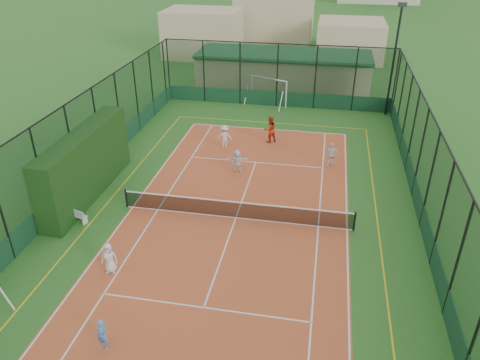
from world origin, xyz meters
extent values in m
plane|color=#2E6322|center=(0.00, 0.00, 0.00)|extent=(300.00, 300.00, 0.00)
cube|color=#C2572B|center=(0.00, 0.00, 0.01)|extent=(11.17, 23.97, 0.01)
cube|color=black|center=(-8.30, 0.87, 1.80)|extent=(1.23, 8.21, 3.59)
imported|color=silver|center=(-4.42, -5.02, 0.71)|extent=(0.76, 0.58, 1.40)
imported|color=#4E90DE|center=(-2.90, -8.92, 0.63)|extent=(0.49, 0.35, 1.23)
imported|color=silver|center=(-2.37, 8.26, 0.78)|extent=(1.05, 0.67, 1.55)
imported|color=white|center=(4.56, 6.74, 0.77)|extent=(0.92, 0.46, 1.51)
imported|color=white|center=(-0.89, 4.99, 0.71)|extent=(1.34, 0.59, 1.40)
imported|color=#B72C13|center=(0.44, 9.69, 0.91)|extent=(1.11, 1.06, 1.80)
sphere|color=#CCE033|center=(-1.40, 1.94, 0.04)|extent=(0.07, 0.07, 0.07)
sphere|color=#CCE033|center=(-1.57, 0.62, 0.04)|extent=(0.07, 0.07, 0.07)
sphere|color=#CCE033|center=(-1.98, 0.52, 0.04)|extent=(0.07, 0.07, 0.07)
sphere|color=#CCE033|center=(-0.61, 1.62, 0.04)|extent=(0.07, 0.07, 0.07)
sphere|color=#CCE033|center=(-3.22, 0.99, 0.04)|extent=(0.07, 0.07, 0.07)
sphere|color=#CCE033|center=(2.43, 2.08, 0.04)|extent=(0.07, 0.07, 0.07)
camera|label=1|loc=(3.87, -19.34, 12.93)|focal=35.00mm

